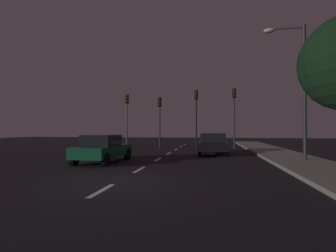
{
  "coord_description": "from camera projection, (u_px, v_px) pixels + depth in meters",
  "views": [
    {
      "loc": [
        3.03,
        -7.93,
        1.71
      ],
      "look_at": [
        -0.82,
        14.61,
        2.04
      ],
      "focal_mm": 27.22,
      "sensor_mm": 36.0,
      "label": 1
    }
  ],
  "objects": [
    {
      "name": "ground_plane",
      "position": [
        160.0,
        158.0,
        15.2
      ],
      "size": [
        80.0,
        80.0,
        0.0
      ],
      "primitive_type": "plane",
      "color": "black"
    },
    {
      "name": "sidewalk_curb_right",
      "position": [
        294.0,
        159.0,
        13.94
      ],
      "size": [
        3.0,
        40.0,
        0.15
      ],
      "primitive_type": "cube",
      "color": "gray",
      "rests_on": "ground_plane"
    },
    {
      "name": "lane_stripe_nearest",
      "position": [
        102.0,
        190.0,
        7.12
      ],
      "size": [
        0.16,
        1.6,
        0.01
      ],
      "primitive_type": "cube",
      "color": "silver",
      "rests_on": "ground_plane"
    },
    {
      "name": "lane_stripe_second",
      "position": [
        140.0,
        170.0,
        10.86
      ],
      "size": [
        0.16,
        1.6,
        0.01
      ],
      "primitive_type": "cube",
      "color": "silver",
      "rests_on": "ground_plane"
    },
    {
      "name": "lane_stripe_third",
      "position": [
        158.0,
        159.0,
        14.61
      ],
      "size": [
        0.16,
        1.6,
        0.01
      ],
      "primitive_type": "cube",
      "color": "silver",
      "rests_on": "ground_plane"
    },
    {
      "name": "lane_stripe_fourth",
      "position": [
        169.0,
        153.0,
        18.35
      ],
      "size": [
        0.16,
        1.6,
        0.01
      ],
      "primitive_type": "cube",
      "color": "silver",
      "rests_on": "ground_plane"
    },
    {
      "name": "lane_stripe_fifth",
      "position": [
        176.0,
        149.0,
        22.1
      ],
      "size": [
        0.16,
        1.6,
        0.01
      ],
      "primitive_type": "cube",
      "color": "silver",
      "rests_on": "ground_plane"
    },
    {
      "name": "lane_stripe_sixth",
      "position": [
        181.0,
        146.0,
        25.84
      ],
      "size": [
        0.16,
        1.6,
        0.01
      ],
      "primitive_type": "cube",
      "color": "silver",
      "rests_on": "ground_plane"
    },
    {
      "name": "lane_stripe_seventh",
      "position": [
        185.0,
        144.0,
        29.59
      ],
      "size": [
        0.16,
        1.6,
        0.01
      ],
      "primitive_type": "cube",
      "color": "silver",
      "rests_on": "ground_plane"
    },
    {
      "name": "traffic_signal_far_left",
      "position": [
        127.0,
        110.0,
        24.5
      ],
      "size": [
        0.32,
        0.38,
        5.1
      ],
      "color": "#4C4C51",
      "rests_on": "ground_plane"
    },
    {
      "name": "traffic_signal_center_left",
      "position": [
        160.0,
        112.0,
        23.96
      ],
      "size": [
        0.32,
        0.38,
        4.76
      ],
      "color": "#2D2D30",
      "rests_on": "ground_plane"
    },
    {
      "name": "traffic_signal_center_right",
      "position": [
        196.0,
        108.0,
        23.38
      ],
      "size": [
        0.32,
        0.38,
        5.39
      ],
      "color": "black",
      "rests_on": "ground_plane"
    },
    {
      "name": "traffic_signal_far_right",
      "position": [
        234.0,
        107.0,
        22.81
      ],
      "size": [
        0.32,
        0.38,
        5.45
      ],
      "color": "#2D2D30",
      "rests_on": "ground_plane"
    },
    {
      "name": "car_stopped_ahead",
      "position": [
        212.0,
        144.0,
        17.58
      ],
      "size": [
        2.16,
        3.99,
        1.47
      ],
      "color": "black",
      "rests_on": "ground_plane"
    },
    {
      "name": "car_adjacent_lane",
      "position": [
        103.0,
        148.0,
        13.32
      ],
      "size": [
        1.94,
        4.05,
        1.44
      ],
      "color": "#0F4C2D",
      "rests_on": "ground_plane"
    },
    {
      "name": "street_lamp_right",
      "position": [
        298.0,
        79.0,
        13.23
      ],
      "size": [
        2.1,
        0.36,
        7.16
      ],
      "color": "#2D2D30",
      "rests_on": "ground_plane"
    }
  ]
}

